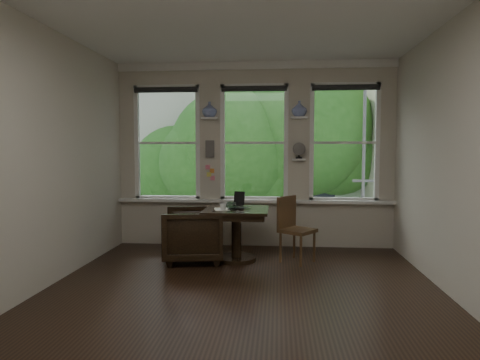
# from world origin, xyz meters

# --- Properties ---
(ground) EXTENTS (4.50, 4.50, 0.00)m
(ground) POSITION_xyz_m (0.00, 0.00, 0.00)
(ground) COLOR black
(ground) RESTS_ON ground
(ceiling) EXTENTS (4.50, 4.50, 0.00)m
(ceiling) POSITION_xyz_m (0.00, 0.00, 3.00)
(ceiling) COLOR silver
(ceiling) RESTS_ON ground
(wall_back) EXTENTS (4.50, 0.00, 4.50)m
(wall_back) POSITION_xyz_m (0.00, 2.25, 1.50)
(wall_back) COLOR #BFB6A3
(wall_back) RESTS_ON ground
(wall_front) EXTENTS (4.50, 0.00, 4.50)m
(wall_front) POSITION_xyz_m (0.00, -2.25, 1.50)
(wall_front) COLOR #BFB6A3
(wall_front) RESTS_ON ground
(wall_left) EXTENTS (0.00, 4.50, 4.50)m
(wall_left) POSITION_xyz_m (-2.25, 0.00, 1.50)
(wall_left) COLOR #BFB6A3
(wall_left) RESTS_ON ground
(wall_right) EXTENTS (0.00, 4.50, 4.50)m
(wall_right) POSITION_xyz_m (2.25, 0.00, 1.50)
(wall_right) COLOR #BFB6A3
(wall_right) RESTS_ON ground
(window_left) EXTENTS (1.10, 0.12, 1.90)m
(window_left) POSITION_xyz_m (-1.45, 2.25, 1.70)
(window_left) COLOR white
(window_left) RESTS_ON ground
(window_center) EXTENTS (1.10, 0.12, 1.90)m
(window_center) POSITION_xyz_m (0.00, 2.25, 1.70)
(window_center) COLOR white
(window_center) RESTS_ON ground
(window_right) EXTENTS (1.10, 0.12, 1.90)m
(window_right) POSITION_xyz_m (1.45, 2.25, 1.70)
(window_right) COLOR white
(window_right) RESTS_ON ground
(shelf_left) EXTENTS (0.26, 0.16, 0.03)m
(shelf_left) POSITION_xyz_m (-0.72, 2.15, 2.10)
(shelf_left) COLOR white
(shelf_left) RESTS_ON ground
(shelf_right) EXTENTS (0.26, 0.16, 0.03)m
(shelf_right) POSITION_xyz_m (0.72, 2.15, 2.10)
(shelf_right) COLOR white
(shelf_right) RESTS_ON ground
(intercom) EXTENTS (0.14, 0.06, 0.28)m
(intercom) POSITION_xyz_m (-0.72, 2.18, 1.60)
(intercom) COLOR #59544F
(intercom) RESTS_ON ground
(sticky_notes) EXTENTS (0.16, 0.01, 0.24)m
(sticky_notes) POSITION_xyz_m (-0.72, 2.19, 1.25)
(sticky_notes) COLOR pink
(sticky_notes) RESTS_ON ground
(desk_fan) EXTENTS (0.20, 0.20, 0.24)m
(desk_fan) POSITION_xyz_m (0.72, 2.13, 1.53)
(desk_fan) COLOR #59544F
(desk_fan) RESTS_ON ground
(vase_left) EXTENTS (0.24, 0.24, 0.25)m
(vase_left) POSITION_xyz_m (-0.72, 2.15, 2.24)
(vase_left) COLOR silver
(vase_left) RESTS_ON shelf_left
(vase_right) EXTENTS (0.24, 0.24, 0.25)m
(vase_right) POSITION_xyz_m (0.72, 2.15, 2.24)
(vase_right) COLOR silver
(vase_right) RESTS_ON shelf_right
(table) EXTENTS (0.90, 0.90, 0.75)m
(table) POSITION_xyz_m (-0.19, 1.20, 0.38)
(table) COLOR black
(table) RESTS_ON ground
(armchair_left) EXTENTS (0.95, 0.93, 0.76)m
(armchair_left) POSITION_xyz_m (-0.80, 1.13, 0.38)
(armchair_left) COLOR black
(armchair_left) RESTS_ON ground
(cushion_red) EXTENTS (0.45, 0.45, 0.06)m
(cushion_red) POSITION_xyz_m (-0.80, 1.13, 0.45)
(cushion_red) COLOR maroon
(cushion_red) RESTS_ON armchair_left
(side_chair_right) EXTENTS (0.59, 0.59, 0.92)m
(side_chair_right) POSITION_xyz_m (0.67, 1.20, 0.46)
(side_chair_right) COLOR #492C1A
(side_chair_right) RESTS_ON ground
(laptop) EXTENTS (0.30, 0.20, 0.02)m
(laptop) POSITION_xyz_m (-0.15, 1.13, 0.76)
(laptop) COLOR black
(laptop) RESTS_ON table
(mug) EXTENTS (0.12, 0.12, 0.09)m
(mug) POSITION_xyz_m (-0.36, 1.05, 0.79)
(mug) COLOR white
(mug) RESTS_ON table
(drinking_glass) EXTENTS (0.16, 0.16, 0.11)m
(drinking_glass) POSITION_xyz_m (-0.25, 1.10, 0.80)
(drinking_glass) COLOR white
(drinking_glass) RESTS_ON table
(tablet) EXTENTS (0.17, 0.11, 0.22)m
(tablet) POSITION_xyz_m (-0.18, 1.48, 0.86)
(tablet) COLOR black
(tablet) RESTS_ON table
(papers) EXTENTS (0.30, 0.35, 0.00)m
(papers) POSITION_xyz_m (-0.41, 1.13, 0.75)
(papers) COLOR silver
(papers) RESTS_ON table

